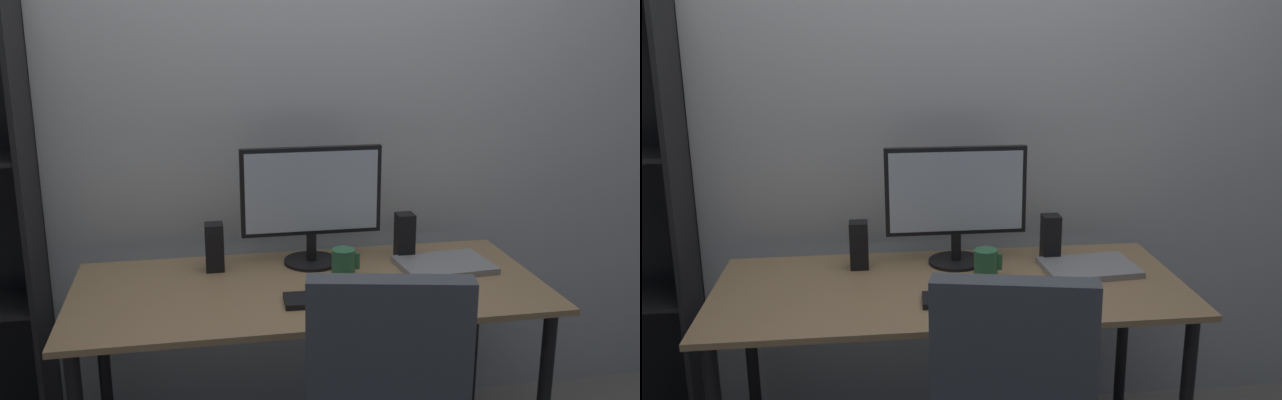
# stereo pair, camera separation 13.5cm
# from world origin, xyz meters

# --- Properties ---
(back_wall) EXTENTS (6.40, 0.10, 2.60)m
(back_wall) POSITION_xyz_m (0.00, 0.52, 1.30)
(back_wall) COLOR silver
(back_wall) RESTS_ON ground
(desk) EXTENTS (1.56, 0.70, 0.74)m
(desk) POSITION_xyz_m (0.00, 0.00, 0.65)
(desk) COLOR tan
(desk) RESTS_ON ground
(monitor) EXTENTS (0.50, 0.20, 0.43)m
(monitor) POSITION_xyz_m (0.04, 0.21, 0.98)
(monitor) COLOR black
(monitor) RESTS_ON desk
(keyboard) EXTENTS (0.29, 0.12, 0.02)m
(keyboard) POSITION_xyz_m (0.04, -0.15, 0.75)
(keyboard) COLOR black
(keyboard) RESTS_ON desk
(mouse) EXTENTS (0.07, 0.10, 0.03)m
(mouse) POSITION_xyz_m (0.28, -0.13, 0.76)
(mouse) COLOR black
(mouse) RESTS_ON desk
(coffee_mug) EXTENTS (0.10, 0.08, 0.10)m
(coffee_mug) POSITION_xyz_m (0.13, 0.05, 0.79)
(coffee_mug) COLOR #387F51
(coffee_mug) RESTS_ON desk
(laptop) EXTENTS (0.34, 0.26, 0.02)m
(laptop) POSITION_xyz_m (0.50, 0.07, 0.75)
(laptop) COLOR #99999E
(laptop) RESTS_ON desk
(speaker_left) EXTENTS (0.06, 0.07, 0.17)m
(speaker_left) POSITION_xyz_m (-0.30, 0.20, 0.82)
(speaker_left) COLOR black
(speaker_left) RESTS_ON desk
(speaker_right) EXTENTS (0.06, 0.07, 0.17)m
(speaker_right) POSITION_xyz_m (0.39, 0.20, 0.82)
(speaker_right) COLOR black
(speaker_right) RESTS_ON desk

